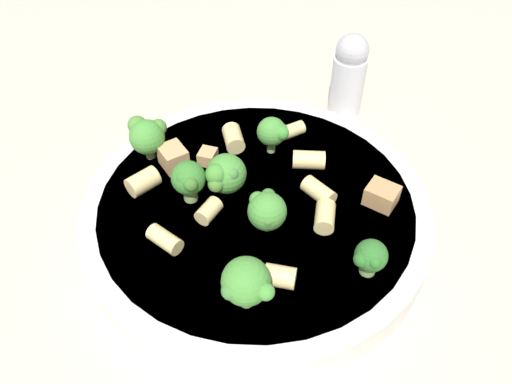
{
  "coord_description": "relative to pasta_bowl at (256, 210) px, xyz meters",
  "views": [
    {
      "loc": [
        0.29,
        -0.02,
        0.33
      ],
      "look_at": [
        0.0,
        0.0,
        0.04
      ],
      "focal_mm": 35.0,
      "sensor_mm": 36.0,
      "label": 1
    }
  ],
  "objects": [
    {
      "name": "rigatoni_5",
      "position": [
        0.0,
        0.05,
        0.02
      ],
      "size": [
        0.03,
        0.03,
        0.02
      ],
      "primitive_type": "cylinder",
      "rotation": [
        1.57,
        0.0,
        2.23
      ],
      "color": "#E0C67F",
      "rests_on": "pasta_bowl"
    },
    {
      "name": "rigatoni_0",
      "position": [
        -0.02,
        -0.1,
        0.02
      ],
      "size": [
        0.03,
        0.03,
        0.02
      ],
      "primitive_type": "cylinder",
      "rotation": [
        1.57,
        0.0,
        0.69
      ],
      "color": "#E0C67F",
      "rests_on": "pasta_bowl"
    },
    {
      "name": "rigatoni_6",
      "position": [
        0.02,
        -0.04,
        0.02
      ],
      "size": [
        0.03,
        0.02,
        0.01
      ],
      "primitive_type": "cylinder",
      "rotation": [
        1.57,
        0.0,
        0.98
      ],
      "color": "#E0C67F",
      "rests_on": "pasta_bowl"
    },
    {
      "name": "rigatoni_8",
      "position": [
        0.08,
        0.01,
        0.02
      ],
      "size": [
        0.02,
        0.03,
        0.02
      ],
      "primitive_type": "cylinder",
      "rotation": [
        1.57,
        0.0,
        2.87
      ],
      "color": "#E0C67F",
      "rests_on": "pasta_bowl"
    },
    {
      "name": "ground_plane",
      "position": [
        0.0,
        0.0,
        -0.02
      ],
      "size": [
        2.0,
        2.0,
        0.0
      ],
      "primitive_type": "plane",
      "color": "#BCB29E"
    },
    {
      "name": "rigatoni_1",
      "position": [
        -0.04,
        0.05,
        0.02
      ],
      "size": [
        0.02,
        0.03,
        0.02
      ],
      "primitive_type": "cylinder",
      "rotation": [
        1.57,
        0.0,
        3.02
      ],
      "color": "#E0C67F",
      "rests_on": "pasta_bowl"
    },
    {
      "name": "broccoli_floret_4",
      "position": [
        -0.06,
        0.02,
        0.04
      ],
      "size": [
        0.03,
        0.03,
        0.04
      ],
      "color": "#84AD60",
      "rests_on": "pasta_bowl"
    },
    {
      "name": "broccoli_floret_6",
      "position": [
        -0.06,
        -0.09,
        0.04
      ],
      "size": [
        0.03,
        0.04,
        0.04
      ],
      "color": "#93B766",
      "rests_on": "pasta_bowl"
    },
    {
      "name": "rigatoni_2",
      "position": [
        -0.08,
        0.04,
        0.02
      ],
      "size": [
        0.02,
        0.03,
        0.01
      ],
      "primitive_type": "cylinder",
      "rotation": [
        1.57,
        0.0,
        0.45
      ],
      "color": "#E0C67F",
      "rests_on": "pasta_bowl"
    },
    {
      "name": "chicken_chunk_0",
      "position": [
        -0.05,
        -0.07,
        0.02
      ],
      "size": [
        0.03,
        0.03,
        0.02
      ],
      "primitive_type": "cube",
      "rotation": [
        0.0,
        0.0,
        0.51
      ],
      "color": "tan",
      "rests_on": "pasta_bowl"
    },
    {
      "name": "broccoli_floret_2",
      "position": [
        0.03,
        0.01,
        0.03
      ],
      "size": [
        0.03,
        0.03,
        0.03
      ],
      "color": "#93B766",
      "rests_on": "pasta_bowl"
    },
    {
      "name": "rigatoni_3",
      "position": [
        -0.07,
        -0.02,
        0.02
      ],
      "size": [
        0.03,
        0.02,
        0.02
      ],
      "primitive_type": "cylinder",
      "rotation": [
        1.57,
        0.0,
        1.73
      ],
      "color": "#E0C67F",
      "rests_on": "pasta_bowl"
    },
    {
      "name": "broccoli_floret_5",
      "position": [
        0.08,
        0.08,
        0.03
      ],
      "size": [
        0.03,
        0.03,
        0.03
      ],
      "color": "#84AD60",
      "rests_on": "pasta_bowl"
    },
    {
      "name": "pepper_shaker",
      "position": [
        -0.16,
        0.11,
        0.03
      ],
      "size": [
        0.04,
        0.04,
        0.09
      ],
      "color": "silver",
      "rests_on": "ground_plane"
    },
    {
      "name": "chicken_chunk_1",
      "position": [
        0.01,
        0.1,
        0.02
      ],
      "size": [
        0.03,
        0.03,
        0.02
      ],
      "primitive_type": "cube",
      "rotation": [
        0.0,
        0.0,
        0.93
      ],
      "color": "tan",
      "rests_on": "pasta_bowl"
    },
    {
      "name": "broccoli_floret_1",
      "position": [
        -0.01,
        -0.03,
        0.03
      ],
      "size": [
        0.03,
        0.03,
        0.04
      ],
      "color": "#84AD60",
      "rests_on": "pasta_bowl"
    },
    {
      "name": "chicken_chunk_2",
      "position": [
        -0.05,
        -0.04,
        0.02
      ],
      "size": [
        0.02,
        0.02,
        0.01
      ],
      "primitive_type": "cube",
      "rotation": [
        0.0,
        0.0,
        2.79
      ],
      "color": "tan",
      "rests_on": "pasta_bowl"
    },
    {
      "name": "pasta_bowl",
      "position": [
        0.0,
        0.0,
        0.0
      ],
      "size": [
        0.29,
        0.29,
        0.03
      ],
      "color": "silver",
      "rests_on": "ground_plane"
    },
    {
      "name": "rigatoni_7",
      "position": [
        0.03,
        0.05,
        0.02
      ],
      "size": [
        0.03,
        0.02,
        0.02
      ],
      "primitive_type": "cylinder",
      "rotation": [
        1.57,
        0.0,
        1.35
      ],
      "color": "#E0C67F",
      "rests_on": "pasta_bowl"
    },
    {
      "name": "rigatoni_4",
      "position": [
        0.04,
        -0.07,
        0.02
      ],
      "size": [
        0.03,
        0.03,
        0.01
      ],
      "primitive_type": "cylinder",
      "rotation": [
        1.57,
        0.0,
        2.42
      ],
      "color": "#E0C67F",
      "rests_on": "pasta_bowl"
    },
    {
      "name": "broccoli_floret_3",
      "position": [
        -0.0,
        -0.05,
        0.04
      ],
      "size": [
        0.03,
        0.03,
        0.04
      ],
      "color": "#93B766",
      "rests_on": "pasta_bowl"
    },
    {
      "name": "broccoli_floret_0",
      "position": [
        0.1,
        -0.01,
        0.04
      ],
      "size": [
        0.03,
        0.03,
        0.04
      ],
      "color": "#93B766",
      "rests_on": "pasta_bowl"
    }
  ]
}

